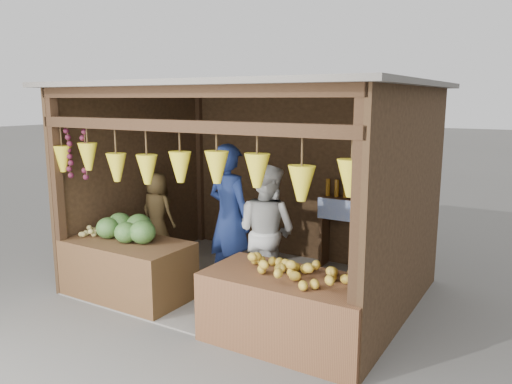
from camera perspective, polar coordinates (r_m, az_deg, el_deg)
ground at (r=6.76m, az=-0.49°, el=-10.81°), size 80.00×80.00×0.00m
stall_structure at (r=6.33m, az=-0.97°, el=3.31°), size 4.30×3.30×2.66m
back_shelf at (r=7.19m, az=12.10°, el=-2.45°), size 1.25×0.32×1.32m
counter_left at (r=6.54m, az=-14.41°, el=-8.53°), size 1.59×0.85×0.73m
counter_right at (r=5.19m, az=3.81°, el=-13.38°), size 1.75×0.85×0.72m
stool at (r=7.60m, az=-11.03°, el=-7.49°), size 0.28×0.28×0.27m
man_standing at (r=6.44m, az=-3.04°, el=-2.96°), size 0.78×0.60×1.92m
woman_standing at (r=6.23m, az=1.19°, el=-4.52°), size 0.88×0.72×1.69m
vendor_seated at (r=7.41m, az=-11.23°, el=-2.26°), size 0.58×0.38×1.16m
melon_pile at (r=6.44m, az=-14.19°, el=-3.95°), size 1.00×0.50×0.32m
tanfruit_pile at (r=6.82m, az=-17.98°, el=-4.16°), size 0.34×0.40×0.13m
mango_pile at (r=4.95m, az=4.73°, el=-8.72°), size 1.40×0.64×0.22m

